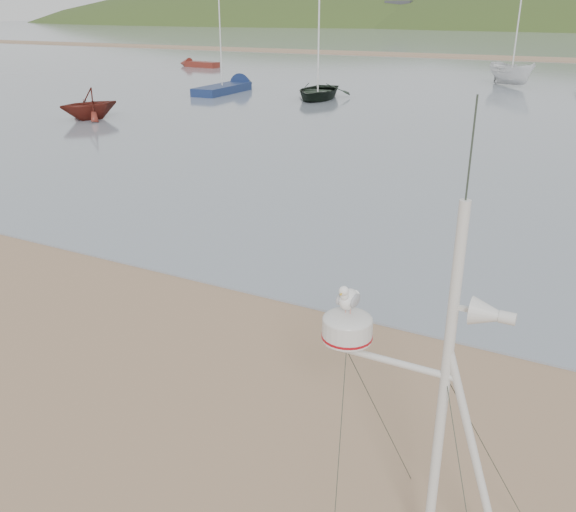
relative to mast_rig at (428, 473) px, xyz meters
The scene contains 8 objects.
ground 4.39m from the mast_rig, behind, with size 560.00×560.00×0.00m, color #89694F.
sandbar 70.50m from the mast_rig, 93.45° to the left, with size 560.00×7.00×0.07m, color #89694F.
mast_rig is the anchor object (origin of this frame).
boat_dark 33.14m from the mast_rig, 117.30° to the left, with size 3.29×0.95×4.60m, color black.
boat_red 28.04m from the mast_rig, 141.21° to the left, with size 2.47×1.51×2.86m, color maroon.
boat_white 42.48m from the mast_rig, 98.35° to the left, with size 1.66×1.70×4.40m, color silver.
dinghy_red_far 57.06m from the mast_rig, 128.47° to the left, with size 4.66×1.56×1.11m.
sailboat_blue_near 37.88m from the mast_rig, 125.46° to the left, with size 1.94×6.66×6.56m.
Camera 1 is at (5.20, -4.84, 4.98)m, focal length 38.00 mm.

